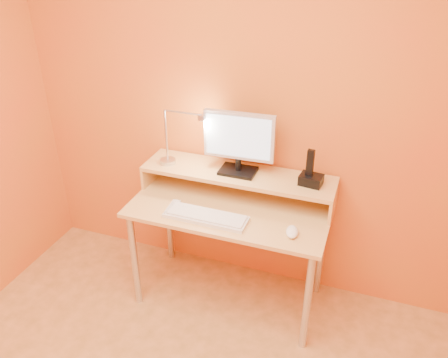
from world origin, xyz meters
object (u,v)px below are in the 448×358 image
at_px(phone_dock, 311,180).
at_px(remote_control, 172,209).
at_px(monitor_panel, 239,136).
at_px(lamp_base, 168,161).
at_px(mouse, 292,232).
at_px(keyboard, 207,217).

relative_size(phone_dock, remote_control, 0.73).
bearing_deg(monitor_panel, lamp_base, -177.47).
height_order(monitor_panel, remote_control, monitor_panel).
relative_size(monitor_panel, mouse, 3.67).
height_order(phone_dock, mouse, phone_dock).
xyz_separation_m(monitor_panel, lamp_base, (-0.46, -0.04, -0.23)).
relative_size(lamp_base, keyboard, 0.21).
bearing_deg(keyboard, lamp_base, 143.39).
height_order(phone_dock, remote_control, phone_dock).
relative_size(monitor_panel, keyboard, 0.90).
relative_size(lamp_base, phone_dock, 0.77).
xyz_separation_m(lamp_base, remote_control, (0.15, -0.27, -0.16)).
relative_size(monitor_panel, remote_control, 2.39).
distance_m(monitor_panel, keyboard, 0.51).
distance_m(lamp_base, mouse, 0.93).
height_order(lamp_base, keyboard, lamp_base).
distance_m(phone_dock, mouse, 0.35).
xyz_separation_m(phone_dock, remote_control, (-0.76, -0.30, -0.18)).
relative_size(lamp_base, mouse, 0.85).
height_order(monitor_panel, phone_dock, monitor_panel).
relative_size(mouse, remote_control, 0.65).
height_order(lamp_base, phone_dock, phone_dock).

